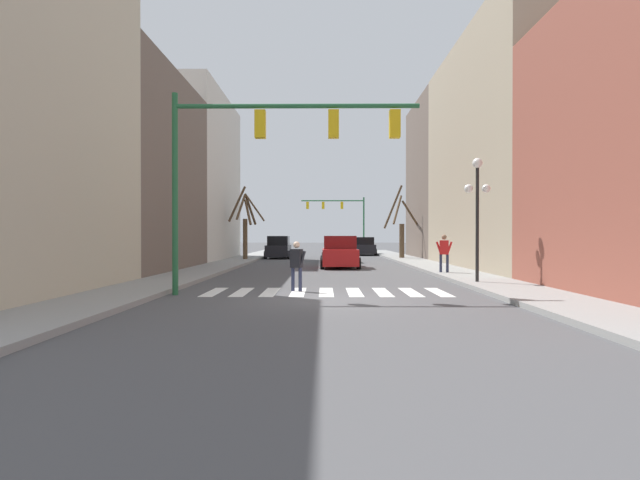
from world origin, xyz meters
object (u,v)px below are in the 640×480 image
at_px(pedestrian_on_right_sidewalk, 297,262).
at_px(car_driving_toward_lane, 337,251).
at_px(car_parked_right_far, 279,248).
at_px(street_tree_right_mid, 401,229).
at_px(pedestrian_waiting_at_curb, 444,250).
at_px(street_tree_left_mid, 245,223).
at_px(traffic_signal_near, 267,144).
at_px(street_lamp_right_corner, 477,194).
at_px(car_at_intersection, 340,253).
at_px(car_parked_left_mid, 364,247).
at_px(traffic_signal_far, 340,211).

bearing_deg(pedestrian_on_right_sidewalk, car_driving_toward_lane, 112.51).
xyz_separation_m(car_parked_right_far, street_tree_right_mid, (9.53, -2.21, 1.50)).
relative_size(pedestrian_waiting_at_curb, street_tree_left_mid, 0.33).
bearing_deg(car_driving_toward_lane, traffic_signal_near, 172.23).
xyz_separation_m(street_lamp_right_corner, car_driving_toward_lane, (-4.68, 16.15, -2.53)).
bearing_deg(pedestrian_waiting_at_curb, car_at_intersection, -34.95).
distance_m(street_lamp_right_corner, street_tree_right_mid, 19.93).
relative_size(street_tree_right_mid, street_tree_left_mid, 1.06).
distance_m(car_parked_right_far, car_at_intersection, 12.77).
height_order(traffic_signal_near, street_tree_left_mid, traffic_signal_near).
relative_size(car_parked_right_far, car_at_intersection, 1.01).
bearing_deg(street_lamp_right_corner, pedestrian_on_right_sidewalk, -163.92).
bearing_deg(traffic_signal_near, street_lamp_right_corner, 21.77).
bearing_deg(car_parked_left_mid, street_tree_right_mid, -166.74).
xyz_separation_m(car_parked_right_far, car_parked_left_mid, (7.42, 6.73, -0.04)).
distance_m(pedestrian_waiting_at_curb, street_tree_right_mid, 15.35).
distance_m(car_parked_left_mid, pedestrian_on_right_sidewalk, 31.05).
distance_m(traffic_signal_far, car_parked_left_mid, 12.54).
height_order(traffic_signal_near, traffic_signal_far, traffic_signal_far).
bearing_deg(car_parked_left_mid, pedestrian_on_right_sidewalk, 171.37).
bearing_deg(street_tree_right_mid, car_at_intersection, -117.11).
distance_m(traffic_signal_near, pedestrian_on_right_sidewalk, 3.88).
bearing_deg(car_parked_left_mid, traffic_signal_near, 170.18).
bearing_deg(pedestrian_waiting_at_curb, traffic_signal_far, -68.66).
bearing_deg(car_driving_toward_lane, pedestrian_on_right_sidewalk, 174.40).
bearing_deg(car_driving_toward_lane, street_tree_left_mid, 77.18).
distance_m(car_parked_right_far, pedestrian_on_right_sidewalk, 24.13).
xyz_separation_m(car_parked_left_mid, street_tree_right_mid, (2.11, -8.94, 1.55)).
height_order(car_at_intersection, car_parked_left_mid, car_at_intersection).
xyz_separation_m(traffic_signal_far, street_tree_right_mid, (3.93, -20.69, -2.41)).
relative_size(pedestrian_waiting_at_curb, street_tree_right_mid, 0.31).
xyz_separation_m(car_parked_right_far, pedestrian_on_right_sidewalk, (2.76, -23.97, 0.13)).
relative_size(car_at_intersection, street_tree_left_mid, 0.81).
bearing_deg(traffic_signal_near, street_tree_left_mid, 100.78).
bearing_deg(pedestrian_on_right_sidewalk, car_parked_right_far, 124.68).
bearing_deg(car_driving_toward_lane, pedestrian_waiting_at_curb, -158.33).
relative_size(traffic_signal_far, pedestrian_waiting_at_curb, 4.34).
relative_size(car_at_intersection, pedestrian_waiting_at_curb, 2.48).
bearing_deg(street_tree_right_mid, street_tree_left_mid, -168.80).
distance_m(traffic_signal_near, street_tree_left_mid, 20.99).
bearing_deg(traffic_signal_near, traffic_signal_far, 85.18).
bearing_deg(street_tree_left_mid, car_driving_toward_lane, -12.82).
bearing_deg(car_driving_toward_lane, car_parked_left_mid, -12.84).
xyz_separation_m(car_parked_right_far, street_tree_left_mid, (-1.98, -4.49, 1.87)).
bearing_deg(pedestrian_on_right_sidewalk, street_tree_left_mid, 131.79).
height_order(pedestrian_waiting_at_curb, street_tree_right_mid, street_tree_right_mid).
xyz_separation_m(car_parked_right_far, car_at_intersection, (4.55, -11.93, 0.01)).
bearing_deg(street_tree_left_mid, traffic_signal_far, 71.74).
relative_size(car_driving_toward_lane, pedestrian_waiting_at_curb, 2.49).
bearing_deg(pedestrian_waiting_at_curb, pedestrian_on_right_sidewalk, 61.23).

